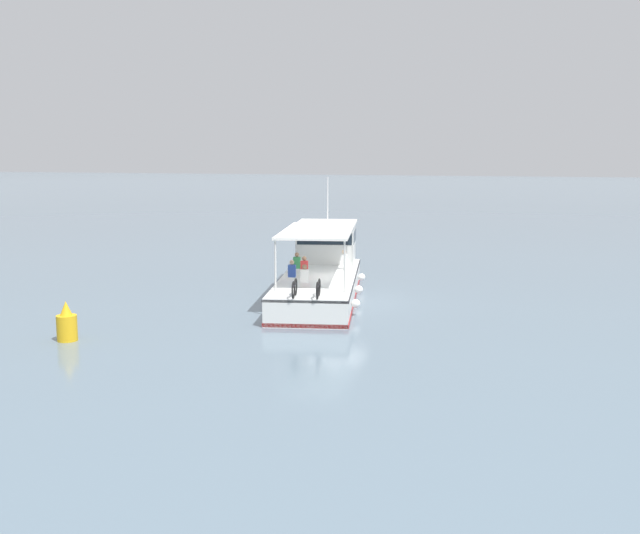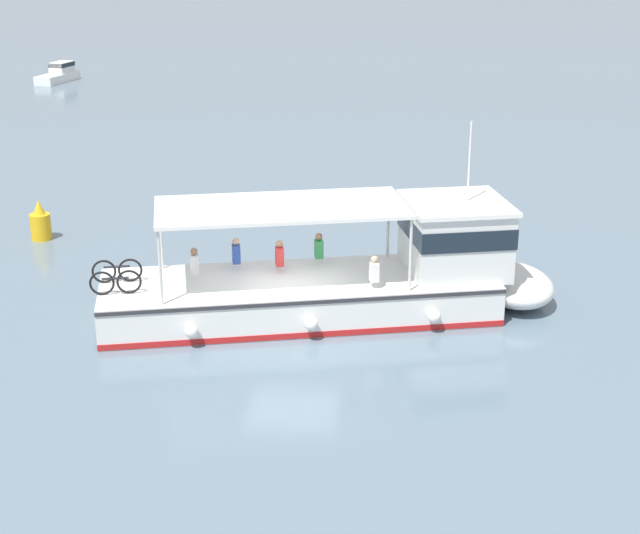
% 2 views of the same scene
% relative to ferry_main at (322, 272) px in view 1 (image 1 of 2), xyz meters
% --- Properties ---
extents(ground_plane, '(400.00, 400.00, 0.00)m').
position_rel_ferry_main_xyz_m(ground_plane, '(-1.24, 1.68, -1.02)').
color(ground_plane, slate).
extents(ferry_main, '(5.92, 13.07, 5.32)m').
position_rel_ferry_main_xyz_m(ferry_main, '(0.00, 0.00, 0.00)').
color(ferry_main, white).
rests_on(ferry_main, ground).
extents(channel_buoy, '(0.70, 0.70, 1.40)m').
position_rel_ferry_main_xyz_m(channel_buoy, '(5.65, 11.09, -0.45)').
color(channel_buoy, gold).
rests_on(channel_buoy, ground).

